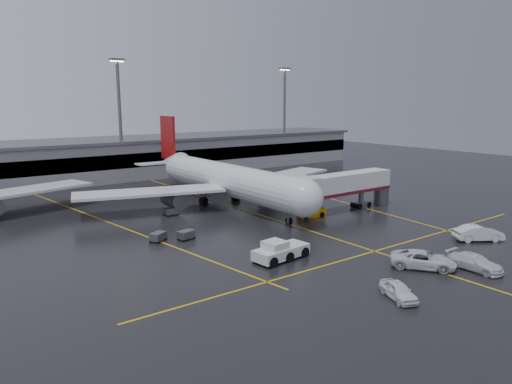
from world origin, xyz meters
TOP-DOWN VIEW (x-y plane):
  - ground at (0.00, 0.00)m, footprint 220.00×220.00m
  - apron_line_centre at (0.00, 0.00)m, footprint 0.25×90.00m
  - apron_line_stop at (0.00, -22.00)m, footprint 60.00×0.25m
  - apron_line_left at (-20.00, 10.00)m, footprint 9.99×69.35m
  - apron_line_right at (18.00, 10.00)m, footprint 7.57×69.64m
  - terminal at (0.00, 47.93)m, footprint 122.00×19.00m
  - light_mast_mid at (-5.00, 42.00)m, footprint 3.00×1.20m
  - light_mast_right at (40.00, 42.00)m, footprint 3.00×1.20m
  - main_airliner at (0.00, 9.70)m, footprint 48.80×45.60m
  - jet_bridge at (11.87, -6.00)m, footprint 19.90×3.40m
  - pushback_tractor at (-10.51, -17.80)m, footprint 6.75×3.43m
  - belt_loader at (5.54, -5.60)m, footprint 4.29×2.68m
  - service_van_a at (-0.36, -28.49)m, footprint 6.25×6.95m
  - service_van_b at (3.37, -31.93)m, footprint 2.28×5.58m
  - service_van_c at (13.47, -26.82)m, footprint 6.03×4.84m
  - service_van_d at (-8.72, -31.74)m, footprint 3.25×4.67m
  - baggage_cart_a at (-15.01, -5.02)m, footprint 2.27×1.77m
  - baggage_cart_b at (-18.12, -3.68)m, footprint 2.38×2.12m
  - baggage_cart_c at (-10.78, 7.45)m, footprint 2.08×1.43m

SIDE VIEW (x-z plane):
  - ground at x=0.00m, z-range 0.00..0.00m
  - apron_line_centre at x=0.00m, z-range 0.00..0.02m
  - apron_line_stop at x=0.00m, z-range 0.00..0.02m
  - apron_line_left at x=-20.00m, z-range 0.00..0.02m
  - apron_line_right at x=18.00m, z-range 0.00..0.02m
  - belt_loader at x=5.54m, z-range -0.64..1.89m
  - baggage_cart_a at x=-15.01m, z-range 0.07..1.19m
  - baggage_cart_b at x=-18.12m, z-range 0.07..1.19m
  - baggage_cart_c at x=-10.78m, z-range 0.07..1.19m
  - service_van_d at x=-8.72m, z-range 0.00..1.47m
  - service_van_b at x=3.37m, z-range 0.00..1.62m
  - service_van_a at x=-0.36m, z-range 0.00..1.79m
  - pushback_tractor at x=-10.51m, z-range -0.24..2.09m
  - service_van_c at x=13.47m, z-range 0.00..1.93m
  - jet_bridge at x=11.87m, z-range 0.91..6.96m
  - main_airliner at x=0.00m, z-range -2.84..11.26m
  - terminal at x=0.00m, z-range 0.02..8.62m
  - light_mast_mid at x=-5.00m, z-range 1.75..27.20m
  - light_mast_right at x=40.00m, z-range 1.75..27.20m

